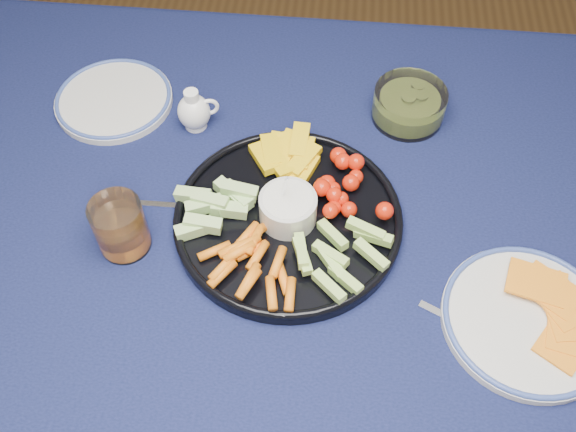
# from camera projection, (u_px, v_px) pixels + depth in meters

# --- Properties ---
(dining_table) EXTENTS (1.67, 1.07, 0.75)m
(dining_table) POSITION_uv_depth(u_px,v_px,m) (285.00, 247.00, 1.14)
(dining_table) COLOR #493018
(dining_table) RESTS_ON ground
(crudite_platter) EXTENTS (0.37, 0.37, 0.12)m
(crudite_platter) POSITION_uv_depth(u_px,v_px,m) (286.00, 216.00, 1.04)
(crudite_platter) COLOR black
(crudite_platter) RESTS_ON dining_table
(creamer_pitcher) EXTENTS (0.08, 0.06, 0.08)m
(creamer_pitcher) POSITION_uv_depth(u_px,v_px,m) (194.00, 111.00, 1.16)
(creamer_pitcher) COLOR white
(creamer_pitcher) RESTS_ON dining_table
(pickle_bowl) EXTENTS (0.13, 0.13, 0.06)m
(pickle_bowl) POSITION_uv_depth(u_px,v_px,m) (409.00, 106.00, 1.18)
(pickle_bowl) COLOR white
(pickle_bowl) RESTS_ON dining_table
(cheese_plate) EXTENTS (0.25, 0.25, 0.03)m
(cheese_plate) POSITION_uv_depth(u_px,v_px,m) (528.00, 319.00, 0.94)
(cheese_plate) COLOR silver
(cheese_plate) RESTS_ON dining_table
(juice_tumbler) EXTENTS (0.08, 0.08, 0.10)m
(juice_tumbler) POSITION_uv_depth(u_px,v_px,m) (121.00, 229.00, 1.00)
(juice_tumbler) COLOR white
(juice_tumbler) RESTS_ON dining_table
(fork_left) EXTENTS (0.18, 0.02, 0.00)m
(fork_left) POSITION_uv_depth(u_px,v_px,m) (160.00, 205.00, 1.08)
(fork_left) COLOR white
(fork_left) RESTS_ON dining_table
(fork_right) EXTENTS (0.18, 0.10, 0.00)m
(fork_right) POSITION_uv_depth(u_px,v_px,m) (488.00, 338.00, 0.93)
(fork_right) COLOR white
(fork_right) RESTS_ON dining_table
(side_plate_extra) EXTENTS (0.22, 0.22, 0.02)m
(side_plate_extra) POSITION_uv_depth(u_px,v_px,m) (114.00, 99.00, 1.22)
(side_plate_extra) COLOR silver
(side_plate_extra) RESTS_ON dining_table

